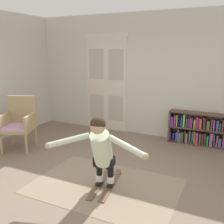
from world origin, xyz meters
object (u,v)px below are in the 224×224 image
wicker_chair (19,122)px  bookshelf (204,131)px  person_skier (101,148)px  skis_pair (106,184)px

wicker_chair → bookshelf: bearing=28.7°
wicker_chair → person_skier: 2.50m
bookshelf → wicker_chair: 3.95m
wicker_chair → skis_pair: 2.48m
wicker_chair → skis_pair: (2.34, -0.61, -0.56)m
person_skier → bookshelf: bearing=68.0°
bookshelf → wicker_chair: bearing=-151.3°
bookshelf → skis_pair: bearing=-114.1°
skis_pair → person_skier: size_ratio=0.68×
bookshelf → person_skier: size_ratio=1.08×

